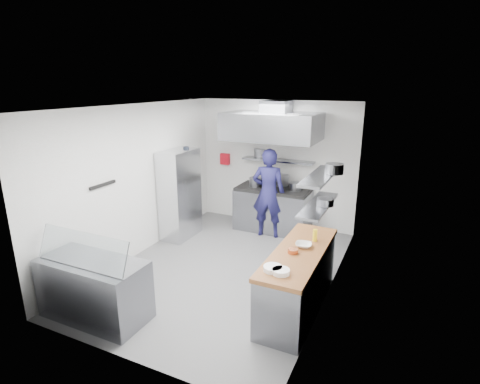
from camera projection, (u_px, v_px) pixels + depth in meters
The scene contains 35 objects.
floor at pixel (226, 269), 6.60m from camera, with size 5.00×5.00×0.00m, color #4A4A4C.
ceiling at pixel (224, 106), 5.81m from camera, with size 5.00×5.00×0.00m, color silver.
wall_back at pixel (276, 164), 8.38m from camera, with size 3.60×0.02×2.80m, color white.
wall_front at pixel (119, 252), 4.03m from camera, with size 3.60×0.02×2.80m, color white.
wall_left at pixel (139, 181), 6.94m from camera, with size 5.00×0.02×2.80m, color white.
wall_right at pixel (334, 207), 5.47m from camera, with size 5.00×0.02×2.80m, color white.
gas_range at pixel (273, 210), 8.26m from camera, with size 1.60×0.80×0.90m, color gray.
cooktop at pixel (273, 189), 8.12m from camera, with size 1.57×0.78×0.06m, color black.
stock_pot_left at pixel (256, 182), 8.21m from camera, with size 0.29×0.29×0.20m, color slate.
stock_pot_mid at pixel (281, 180), 8.29m from camera, with size 0.32×0.32×0.24m, color slate.
stock_pot_right at pixel (295, 186), 7.92m from camera, with size 0.26×0.26×0.16m, color slate.
over_range_shelf at pixel (278, 160), 8.17m from camera, with size 1.60×0.30×0.04m, color gray.
shelf_pot_a at pixel (260, 152), 8.49m from camera, with size 0.27×0.27×0.18m, color slate.
extractor_hood at pixel (272, 126), 7.59m from camera, with size 1.90×1.15×0.55m, color gray.
hood_duct at pixel (276, 107), 7.67m from camera, with size 0.55×0.55×0.24m, color slate.
red_firebox at pixel (225, 159), 8.83m from camera, with size 0.22×0.10×0.26m, color red.
chef at pixel (269, 193), 7.78m from camera, with size 0.69×0.45×1.89m, color #191747.
wire_rack at pixel (180, 194), 7.76m from camera, with size 0.50×0.90×1.85m, color silver.
rack_bin_a at pixel (180, 200), 7.80m from camera, with size 0.17×0.22×0.19m, color white.
rack_bin_b at pixel (188, 173), 7.96m from camera, with size 0.13×0.16×0.14m, color yellow.
rack_jar at pixel (186, 151), 7.69m from camera, with size 0.12×0.12×0.18m, color black.
knife_strip at pixel (103, 185), 6.10m from camera, with size 0.04×0.55×0.05m, color black.
prep_counter_base at pixel (298, 281), 5.36m from camera, with size 0.62×2.00×0.84m, color gray.
prep_counter_top at pixel (299, 252), 5.23m from camera, with size 0.65×2.04×0.06m, color #905F29.
plate_stack_a at pixel (281, 272), 4.58m from camera, with size 0.22×0.22×0.06m, color white.
plate_stack_b at pixel (273, 268), 4.65m from camera, with size 0.24×0.24×0.06m, color white.
copper_pan at pixel (293, 251), 5.14m from camera, with size 0.14×0.14×0.06m, color #B95F34.
squeeze_bottle at pixel (315, 235), 5.51m from camera, with size 0.07×0.07×0.18m, color yellow.
mixing_bowl at pixel (304, 245), 5.33m from camera, with size 0.23×0.23×0.06m, color white.
wall_shelf_lower at pixel (319, 205), 5.25m from camera, with size 0.30×1.30×0.04m, color gray.
wall_shelf_upper at pixel (320, 176), 5.13m from camera, with size 0.30×1.30×0.04m, color gray.
shelf_pot_c at pixel (325, 202), 5.16m from camera, with size 0.23×0.23×0.10m, color slate.
shelf_pot_d at pixel (334, 169), 5.17m from camera, with size 0.25×0.25×0.14m, color slate.
display_case at pixel (94, 289), 5.15m from camera, with size 1.50×0.70×0.85m, color gray.
display_glass at pixel (82, 249), 4.86m from camera, with size 1.47×0.02×0.45m, color silver.
Camera 1 is at (2.75, -5.29, 3.15)m, focal length 28.00 mm.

